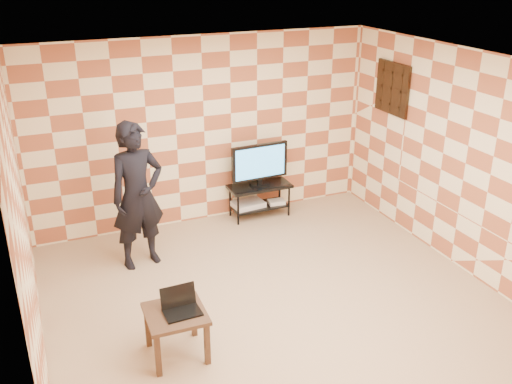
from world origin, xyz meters
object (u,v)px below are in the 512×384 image
tv (260,163)px  person (138,196)px  tv_stand (260,193)px  side_table (176,320)px

tv → person: 2.08m
tv_stand → person: size_ratio=0.50×
person → tv_stand: bearing=8.6°
tv_stand → side_table: size_ratio=1.59×
person → tv: bearing=8.5°
tv_stand → person: 2.15m
side_table → person: person is taller
side_table → person: 2.02m
tv → side_table: size_ratio=1.50×
tv_stand → tv: bearing=-92.4°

